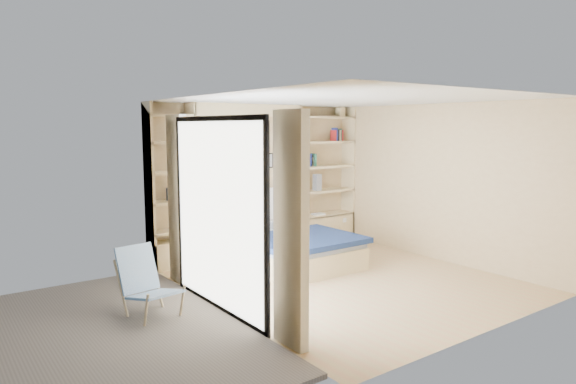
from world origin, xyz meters
TOP-DOWN VIEW (x-y plane):
  - ground at (0.00, 0.00)m, footprint 4.50×4.50m
  - room_shell at (-0.39, 1.52)m, footprint 4.50×4.50m
  - bed at (-0.12, 1.13)m, footprint 1.63×2.12m
  - photo_gallery at (-0.45, 2.22)m, footprint 1.48×0.02m
  - reading_lamps at (-0.30, 2.00)m, footprint 1.92×0.12m
  - shelf_decor at (1.10, 2.07)m, footprint 3.55×0.23m
  - deck at (-3.60, 0.00)m, footprint 3.20×4.00m
  - deck_chair at (-2.72, 0.33)m, footprint 0.58×0.85m

SIDE VIEW (x-z plane):
  - ground at x=0.00m, z-range 0.00..0.00m
  - deck at x=-3.60m, z-range -0.03..0.03m
  - bed at x=-0.12m, z-range -0.27..0.80m
  - deck_chair at x=-2.72m, z-range -0.02..0.78m
  - room_shell at x=-0.39m, z-range -1.17..3.33m
  - reading_lamps at x=-0.30m, z-range 1.03..1.17m
  - photo_gallery at x=-0.45m, z-range 1.19..2.01m
  - shelf_decor at x=1.10m, z-range 0.68..2.71m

